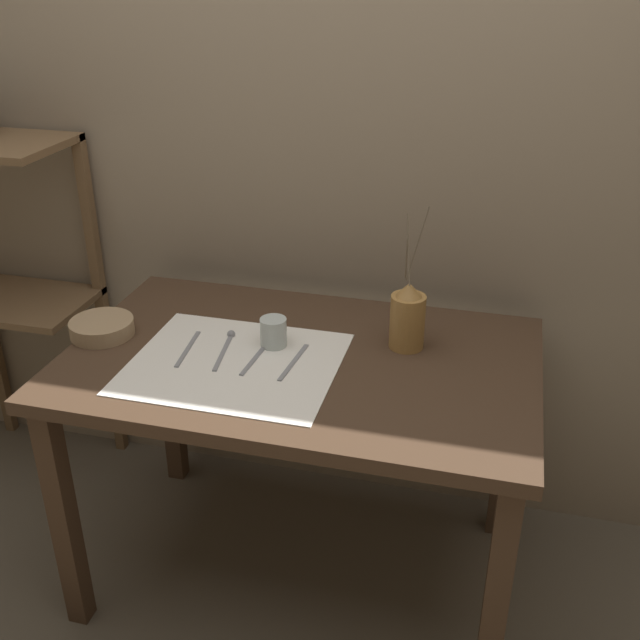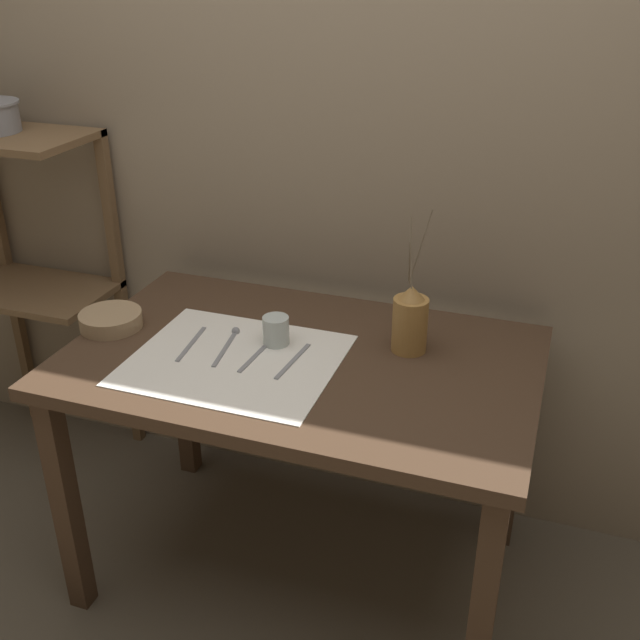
# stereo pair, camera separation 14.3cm
# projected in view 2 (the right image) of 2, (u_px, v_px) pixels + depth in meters

# --- Properties ---
(ground_plane) EXTENTS (12.00, 12.00, 0.00)m
(ground_plane) POSITION_uv_depth(u_px,v_px,m) (303.00, 568.00, 2.44)
(ground_plane) COLOR brown
(stone_wall_back) EXTENTS (7.00, 0.06, 2.40)m
(stone_wall_back) POSITION_uv_depth(u_px,v_px,m) (357.00, 166.00, 2.34)
(stone_wall_back) COLOR gray
(stone_wall_back) RESTS_ON ground_plane
(wooden_table) EXTENTS (1.31, 0.82, 0.80)m
(wooden_table) POSITION_uv_depth(u_px,v_px,m) (301.00, 386.00, 2.13)
(wooden_table) COLOR #422D1E
(wooden_table) RESTS_ON ground_plane
(wooden_shelf_unit) EXTENTS (0.55, 0.35, 1.26)m
(wooden_shelf_unit) POSITION_uv_depth(u_px,v_px,m) (33.00, 238.00, 2.66)
(wooden_shelf_unit) COLOR brown
(wooden_shelf_unit) RESTS_ON ground_plane
(linen_cloth) EXTENTS (0.56, 0.49, 0.00)m
(linen_cloth) POSITION_uv_depth(u_px,v_px,m) (235.00, 360.00, 2.06)
(linen_cloth) COLOR white
(linen_cloth) RESTS_ON wooden_table
(pitcher_with_flowers) EXTENTS (0.10, 0.10, 0.41)m
(pitcher_with_flowers) POSITION_uv_depth(u_px,v_px,m) (410.00, 321.00, 2.07)
(pitcher_with_flowers) COLOR olive
(pitcher_with_flowers) RESTS_ON wooden_table
(wooden_bowl) EXTENTS (0.19, 0.19, 0.05)m
(wooden_bowl) POSITION_uv_depth(u_px,v_px,m) (111.00, 320.00, 2.23)
(wooden_bowl) COLOR #9E7F5B
(wooden_bowl) RESTS_ON wooden_table
(glass_tumbler_near) EXTENTS (0.08, 0.08, 0.08)m
(glass_tumbler_near) POSITION_uv_depth(u_px,v_px,m) (276.00, 330.00, 2.12)
(glass_tumbler_near) COLOR #B7C1BC
(glass_tumbler_near) RESTS_ON wooden_table
(fork_inner) EXTENTS (0.03, 0.21, 0.00)m
(fork_inner) POSITION_uv_depth(u_px,v_px,m) (191.00, 344.00, 2.13)
(fork_inner) COLOR gray
(fork_inner) RESTS_ON wooden_table
(spoon_inner) EXTENTS (0.05, 0.22, 0.02)m
(spoon_inner) POSITION_uv_depth(u_px,v_px,m) (231.00, 338.00, 2.16)
(spoon_inner) COLOR gray
(spoon_inner) RESTS_ON wooden_table
(knife_center) EXTENTS (0.02, 0.21, 0.00)m
(knife_center) POSITION_uv_depth(u_px,v_px,m) (257.00, 355.00, 2.08)
(knife_center) COLOR gray
(knife_center) RESTS_ON wooden_table
(fork_outer) EXTENTS (0.03, 0.21, 0.00)m
(fork_outer) POSITION_uv_depth(u_px,v_px,m) (293.00, 361.00, 2.05)
(fork_outer) COLOR gray
(fork_outer) RESTS_ON wooden_table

